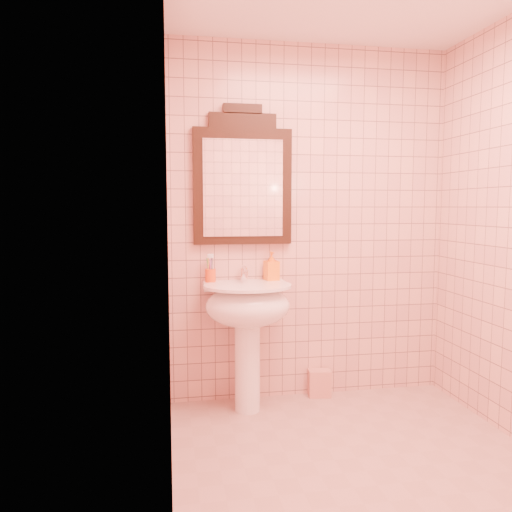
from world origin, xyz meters
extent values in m
plane|color=tan|center=(0.00, 0.00, 0.00)|extent=(2.20, 2.20, 0.00)
cube|color=#CF9891|center=(0.00, 1.10, 1.25)|extent=(2.00, 0.02, 2.50)
cylinder|color=white|center=(-0.49, 0.88, 0.35)|extent=(0.17, 0.17, 0.70)
ellipsoid|color=white|center=(-0.49, 0.86, 0.72)|extent=(0.56, 0.46, 0.28)
cube|color=white|center=(-0.49, 1.03, 0.83)|extent=(0.56, 0.15, 0.05)
cylinder|color=white|center=(-0.49, 0.86, 0.85)|extent=(0.58, 0.58, 0.02)
cylinder|color=white|center=(-0.49, 1.03, 0.91)|extent=(0.04, 0.04, 0.09)
cylinder|color=white|center=(-0.49, 0.97, 0.94)|extent=(0.02, 0.10, 0.02)
cylinder|color=white|center=(-0.49, 0.92, 0.93)|extent=(0.02, 0.02, 0.04)
cube|color=white|center=(-0.49, 1.04, 0.96)|extent=(0.02, 0.07, 0.01)
cube|color=black|center=(-0.49, 1.08, 1.51)|extent=(0.68, 0.05, 0.79)
cube|color=black|center=(-0.49, 1.08, 1.96)|extent=(0.46, 0.05, 0.10)
cube|color=black|center=(-0.49, 1.08, 2.03)|extent=(0.26, 0.05, 0.07)
cube|color=white|center=(-0.49, 1.05, 1.50)|extent=(0.55, 0.01, 0.66)
cylinder|color=#DD4712|center=(-0.72, 1.03, 0.91)|extent=(0.07, 0.07, 0.09)
cylinder|color=silver|center=(-0.70, 1.03, 0.95)|extent=(0.01, 0.01, 0.17)
cylinder|color=#338CD8|center=(-0.71, 1.04, 0.95)|extent=(0.01, 0.01, 0.17)
cylinder|color=#E5334C|center=(-0.72, 1.04, 0.95)|extent=(0.01, 0.01, 0.17)
cylinder|color=#3FBF59|center=(-0.73, 1.03, 0.95)|extent=(0.01, 0.01, 0.17)
cylinder|color=#D8CC4C|center=(-0.73, 1.02, 0.95)|extent=(0.01, 0.01, 0.17)
cylinder|color=purple|center=(-0.72, 1.01, 0.95)|extent=(0.01, 0.01, 0.17)
cylinder|color=#4C4C59|center=(-0.71, 1.01, 0.95)|extent=(0.01, 0.01, 0.17)
imported|color=orange|center=(-0.29, 1.04, 0.96)|extent=(0.10, 0.11, 0.20)
cube|color=#E4AB86|center=(0.07, 1.04, 0.10)|extent=(0.17, 0.12, 0.19)
camera|label=1|loc=(-1.00, -2.34, 1.37)|focal=35.00mm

